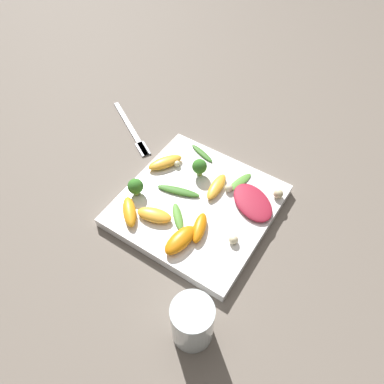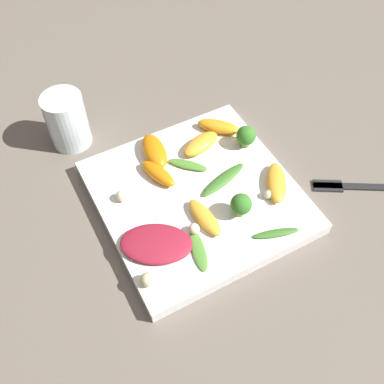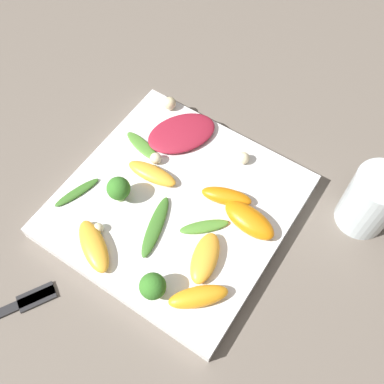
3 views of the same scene
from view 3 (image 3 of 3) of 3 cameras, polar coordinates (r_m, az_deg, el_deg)
name	(u,v)px [view 3 (image 3 of 3)]	position (r m, az deg, el deg)	size (l,w,h in m)	color
ground_plane	(176,210)	(0.58, -2.00, -2.24)	(2.40, 2.40, 0.00)	#6B6056
plate	(176,206)	(0.57, -2.03, -1.75)	(0.27, 0.27, 0.02)	white
drinking_glass	(371,201)	(0.58, 21.77, -1.03)	(0.06, 0.06, 0.09)	silver
radicchio_leaf_0	(182,133)	(0.61, -1.33, 7.49)	(0.11, 0.10, 0.01)	maroon
orange_segment_0	(152,173)	(0.58, -5.10, 2.36)	(0.03, 0.07, 0.01)	#FCAD33
orange_segment_1	(198,297)	(0.51, 0.82, -13.15)	(0.06, 0.06, 0.02)	orange
orange_segment_2	(249,220)	(0.54, 7.29, -3.56)	(0.04, 0.07, 0.02)	orange
orange_segment_3	(226,197)	(0.56, 4.40, -0.58)	(0.04, 0.07, 0.02)	orange
orange_segment_4	(94,246)	(0.54, -12.37, -6.72)	(0.06, 0.08, 0.02)	#FCAD33
orange_segment_5	(205,258)	(0.52, 1.67, -8.36)	(0.07, 0.05, 0.02)	#FCAD33
broccoli_floret_0	(119,189)	(0.55, -9.30, 0.39)	(0.03, 0.03, 0.04)	#7A9E51
broccoli_floret_1	(153,287)	(0.50, -5.01, -11.87)	(0.03, 0.03, 0.04)	#7A9E51
arugula_sprig_0	(204,227)	(0.54, 1.56, -4.42)	(0.05, 0.05, 0.01)	#518E33
arugula_sprig_1	(77,192)	(0.59, -14.40, -0.04)	(0.06, 0.03, 0.01)	#3D7528
arugula_sprig_2	(154,226)	(0.55, -4.81, -4.29)	(0.09, 0.04, 0.01)	#3D7528
arugula_sprig_3	(143,146)	(0.61, -6.30, 5.80)	(0.03, 0.06, 0.00)	#518E33
macadamia_nut_0	(98,228)	(0.55, -11.82, -4.51)	(0.01, 0.01, 0.01)	beige
macadamia_nut_1	(156,158)	(0.59, -4.62, 4.28)	(0.02, 0.02, 0.02)	beige
macadamia_nut_2	(169,103)	(0.64, -2.88, 11.18)	(0.02, 0.02, 0.02)	beige
macadamia_nut_3	(243,158)	(0.59, 6.54, 4.32)	(0.02, 0.02, 0.02)	beige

